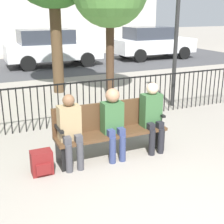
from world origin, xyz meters
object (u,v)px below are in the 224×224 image
at_px(seated_person_2, 152,114).
at_px(parked_car_2, 51,47).
at_px(lamp_post, 178,11).
at_px(park_bench, 110,128).
at_px(parked_car_0, 153,42).
at_px(seated_person_1, 113,120).
at_px(backpack, 42,163).
at_px(seated_person_0, 70,128).

height_order(seated_person_2, parked_car_2, parked_car_2).
distance_m(seated_person_2, lamp_post, 3.37).
bearing_deg(seated_person_2, park_bench, 170.14).
height_order(park_bench, parked_car_0, parked_car_0).
distance_m(seated_person_1, lamp_post, 3.85).
relative_size(park_bench, backpack, 5.10).
height_order(seated_person_1, backpack, seated_person_1).
bearing_deg(seated_person_2, backpack, -178.12).
xyz_separation_m(park_bench, seated_person_1, (-0.00, -0.13, 0.19)).
bearing_deg(parked_car_0, park_bench, -124.73).
relative_size(seated_person_0, seated_person_2, 0.96).
xyz_separation_m(backpack, lamp_post, (3.91, 2.23, 2.19)).
xyz_separation_m(backpack, parked_car_0, (7.93, 9.87, 0.66)).
bearing_deg(park_bench, parked_car_2, 82.03).
distance_m(backpack, parked_car_0, 12.68).
bearing_deg(park_bench, lamp_post, 37.09).
bearing_deg(seated_person_1, parked_car_0, 55.63).
distance_m(park_bench, seated_person_0, 0.76).
distance_m(park_bench, backpack, 1.27).
relative_size(seated_person_2, parked_car_0, 0.29).
distance_m(park_bench, lamp_post, 3.86).
bearing_deg(parked_car_2, backpack, -104.72).
bearing_deg(backpack, parked_car_2, 75.28).
bearing_deg(seated_person_2, parked_car_2, 86.50).
distance_m(lamp_post, parked_car_2, 7.75).
distance_m(seated_person_2, parked_car_2, 9.66).
relative_size(seated_person_1, backpack, 3.20).
relative_size(lamp_post, parked_car_0, 0.85).
bearing_deg(backpack, parked_car_0, 51.24).
bearing_deg(lamp_post, seated_person_1, -141.19).
xyz_separation_m(park_bench, seated_person_0, (-0.73, -0.13, 0.16)).
distance_m(backpack, parked_car_2, 10.05).
height_order(seated_person_2, lamp_post, lamp_post).
xyz_separation_m(seated_person_0, backpack, (-0.49, -0.06, -0.47)).
xyz_separation_m(seated_person_0, parked_car_0, (7.44, 9.81, 0.19)).
distance_m(park_bench, parked_car_0, 11.78).
relative_size(seated_person_0, lamp_post, 0.33).
bearing_deg(seated_person_0, seated_person_1, 0.09).
height_order(lamp_post, parked_car_2, lamp_post).
distance_m(park_bench, parked_car_2, 9.61).
bearing_deg(seated_person_1, seated_person_2, 0.09).
xyz_separation_m(seated_person_1, seated_person_2, (0.74, 0.00, -0.00)).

